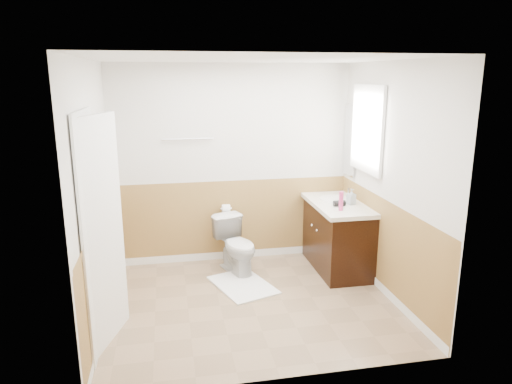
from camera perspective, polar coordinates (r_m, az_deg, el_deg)
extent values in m
plane|color=#8C7051|center=(5.10, -0.58, -13.38)|extent=(3.00, 3.00, 0.00)
plane|color=white|center=(4.53, -0.67, 15.97)|extent=(3.00, 3.00, 0.00)
plane|color=silver|center=(5.91, -2.90, 3.32)|extent=(3.00, 0.00, 3.00)
plane|color=silver|center=(3.43, 3.30, -4.63)|extent=(3.00, 0.00, 3.00)
plane|color=silver|center=(4.64, -19.18, -0.45)|extent=(0.00, 3.00, 3.00)
plane|color=silver|center=(5.13, 16.08, 1.14)|extent=(0.00, 3.00, 3.00)
plane|color=#A37B41|center=(6.08, -2.79, -3.65)|extent=(3.00, 0.00, 3.00)
plane|color=#A37B41|center=(3.75, 3.09, -15.48)|extent=(3.00, 0.00, 3.00)
plane|color=#A37B41|center=(4.87, -18.33, -9.03)|extent=(0.00, 2.60, 2.60)
plane|color=#A37B41|center=(5.34, 15.42, -6.73)|extent=(0.00, 2.60, 2.60)
imported|color=silver|center=(5.73, -2.36, -6.52)|extent=(0.57, 0.75, 0.68)
cube|color=white|center=(5.46, -1.63, -11.30)|extent=(0.78, 0.94, 0.02)
cube|color=black|center=(5.87, 9.90, -5.54)|extent=(0.55, 1.10, 0.80)
sphere|color=silver|center=(5.64, 7.46, -4.67)|extent=(0.03, 0.03, 0.03)
sphere|color=silver|center=(5.82, 6.85, -4.06)|extent=(0.03, 0.03, 0.03)
cube|color=silver|center=(5.74, 9.99, -1.55)|extent=(0.60, 1.15, 0.05)
cylinder|color=white|center=(5.87, 9.57, -0.83)|extent=(0.36, 0.36, 0.02)
cylinder|color=#B5B5BB|center=(5.92, 11.23, -0.18)|extent=(0.02, 0.02, 0.14)
cylinder|color=#C93474|center=(5.39, 10.34, -1.11)|extent=(0.05, 0.05, 0.22)
imported|color=#98A3AB|center=(5.69, 11.56, -0.55)|extent=(0.11, 0.11, 0.19)
cylinder|color=black|center=(5.59, 10.14, -1.36)|extent=(0.14, 0.07, 0.07)
cylinder|color=black|center=(5.62, 9.68, -1.56)|extent=(0.03, 0.03, 0.07)
cube|color=silver|center=(6.06, 11.39, 6.20)|extent=(0.02, 0.35, 0.90)
cube|color=white|center=(5.56, 13.42, 7.50)|extent=(0.04, 0.80, 1.00)
cube|color=white|center=(5.57, 13.57, 7.50)|extent=(0.01, 0.70, 0.90)
cube|color=white|center=(4.26, -18.41, -4.88)|extent=(0.29, 0.78, 2.04)
cube|color=white|center=(4.26, -19.43, -4.79)|extent=(0.02, 0.92, 2.10)
sphere|color=silver|center=(4.58, -17.10, -4.37)|extent=(0.06, 0.06, 0.06)
cylinder|color=silver|center=(5.75, -8.33, 6.43)|extent=(0.62, 0.02, 0.02)
cylinder|color=silver|center=(5.96, -3.69, -2.05)|extent=(0.14, 0.02, 0.02)
cylinder|color=white|center=(5.96, -3.69, -2.05)|extent=(0.10, 0.11, 0.11)
cube|color=white|center=(5.99, -3.67, -3.06)|extent=(0.10, 0.01, 0.16)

